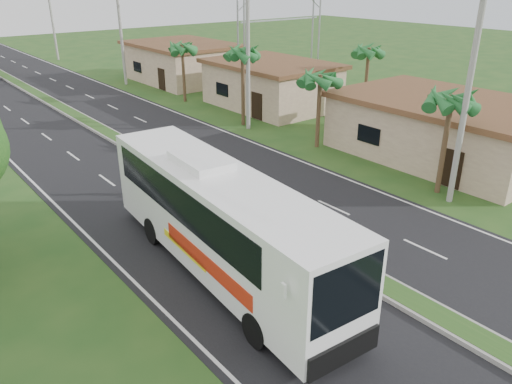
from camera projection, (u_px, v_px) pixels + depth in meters
ground at (368, 280)px, 18.10m from camera, size 180.00×180.00×0.00m
road_asphalt at (126, 145)px, 32.38m from camera, size 14.00×160.00×0.02m
median_strip at (126, 143)px, 32.35m from camera, size 1.20×160.00×0.18m
lane_edge_left at (18, 168)px, 28.55m from camera, size 0.12×160.00×0.01m
lane_edge_right at (212, 127)px, 36.23m from camera, size 0.12×160.00×0.01m
shop_near at (445, 128)px, 29.69m from camera, size 8.60×12.60×3.52m
shop_mid at (271, 84)px, 41.09m from camera, size 7.60×10.60×3.67m
shop_far at (183, 62)px, 51.07m from camera, size 8.60×11.60×3.82m
palm_verge_a at (451, 100)px, 23.49m from camera, size 2.40×2.40×5.45m
palm_verge_b at (320, 78)px, 30.31m from camera, size 2.40×2.40×5.05m
palm_verge_c at (243, 53)px, 34.66m from camera, size 2.40×2.40×5.85m
palm_verge_d at (182, 48)px, 41.61m from camera, size 2.40×2.40×5.25m
palm_behind_shop at (369, 51)px, 36.86m from camera, size 2.40×2.40×5.65m
utility_pole_a at (469, 85)px, 22.12m from camera, size 1.60×0.28×11.00m
utility_pole_b at (247, 38)px, 33.30m from camera, size 3.20×0.28×12.00m
utility_pole_c at (120, 25)px, 47.84m from camera, size 1.60×0.28×11.00m
utility_pole_d at (51, 15)px, 62.23m from camera, size 1.60×0.28×10.50m
billboard_lattice at (281, 11)px, 49.40m from camera, size 10.18×1.18×12.07m
coach_bus_main at (219, 215)px, 17.79m from camera, size 3.69×13.05×4.16m
motorcyclist at (164, 181)px, 24.80m from camera, size 1.85×0.72×2.12m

